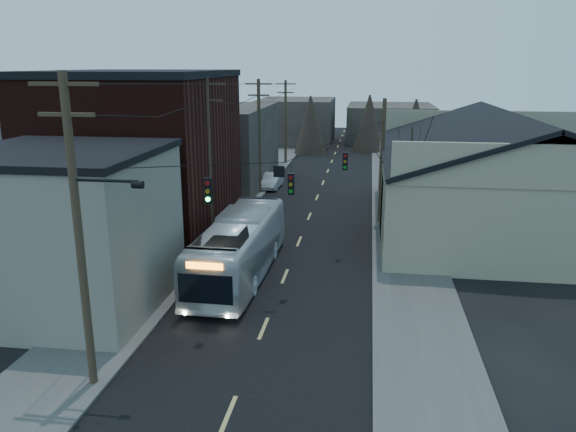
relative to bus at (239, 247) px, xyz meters
name	(u,v)px	position (x,y,z in m)	size (l,w,h in m)	color
road_surface	(315,203)	(2.30, 16.38, -1.60)	(9.00, 110.00, 0.02)	black
sidewalk_left	(235,200)	(-4.20, 16.38, -1.55)	(4.00, 110.00, 0.12)	#474744
sidewalk_right	(398,205)	(8.80, 16.38, -1.55)	(4.00, 110.00, 0.12)	#474744
building_clapboard	(66,233)	(-6.70, -4.62, 1.89)	(8.00, 8.00, 7.00)	slate
building_brick	(140,158)	(-7.70, 6.38, 3.39)	(10.00, 12.00, 10.00)	black
building_left_far	(217,146)	(-7.20, 22.38, 1.89)	(9.00, 14.00, 7.00)	#322C28
warehouse	(503,188)	(15.30, 11.38, 1.09)	(16.16, 20.60, 7.73)	gray
building_far_left	(296,121)	(-3.70, 51.38, 1.39)	(10.00, 12.00, 6.00)	#322C28
building_far_right	(390,122)	(9.30, 56.38, 0.89)	(12.00, 14.00, 5.00)	#322C28
bare_tree	(409,188)	(8.80, 6.38, 1.99)	(0.40, 0.40, 7.20)	black
utility_lines	(261,151)	(-0.81, 10.52, 3.35)	(11.24, 45.28, 10.50)	#382B1E
bus	(239,247)	(0.00, 0.00, 0.00)	(2.70, 11.55, 3.22)	silver
parked_car	(272,181)	(-2.00, 21.51, -0.94)	(1.41, 4.05, 1.34)	#B4B6BC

